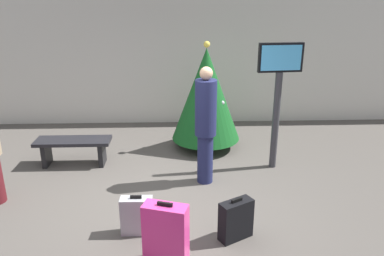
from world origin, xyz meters
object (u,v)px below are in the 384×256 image
object	(u,v)px
suitcase_0	(137,216)
suitcase_4	(236,220)
waiting_bench	(74,146)
holiday_tree	(206,94)
traveller_1	(206,123)
flight_info_kiosk	(278,87)
suitcase_1	(166,236)

from	to	relation	value
suitcase_0	suitcase_4	size ratio (longest dim) A/B	0.96
waiting_bench	suitcase_4	xyz separation A→B (m)	(2.56, -2.27, -0.09)
holiday_tree	suitcase_0	distance (m)	3.14
traveller_1	flight_info_kiosk	bearing A→B (deg)	22.56
waiting_bench	traveller_1	bearing A→B (deg)	-17.88
waiting_bench	suitcase_1	bearing A→B (deg)	-57.95
suitcase_0	suitcase_4	distance (m)	1.25
flight_info_kiosk	traveller_1	distance (m)	1.42
holiday_tree	suitcase_4	distance (m)	3.10
holiday_tree	suitcase_0	size ratio (longest dim) A/B	3.86
flight_info_kiosk	suitcase_4	distance (m)	2.56
suitcase_1	suitcase_4	bearing A→B (deg)	28.25
holiday_tree	suitcase_0	world-z (taller)	holiday_tree
waiting_bench	traveller_1	distance (m)	2.49
holiday_tree	suitcase_1	size ratio (longest dim) A/B	2.60
flight_info_kiosk	suitcase_4	world-z (taller)	flight_info_kiosk
suitcase_1	traveller_1	bearing A→B (deg)	73.78
holiday_tree	flight_info_kiosk	size ratio (longest dim) A/B	0.96
traveller_1	waiting_bench	bearing A→B (deg)	162.12
suitcase_1	suitcase_0	bearing A→B (deg)	122.06
flight_info_kiosk	suitcase_1	bearing A→B (deg)	-125.96
holiday_tree	suitcase_4	bearing A→B (deg)	-86.90
flight_info_kiosk	waiting_bench	xyz separation A→B (m)	(-3.53, 0.22, -1.10)
suitcase_0	suitcase_1	size ratio (longest dim) A/B	0.67
holiday_tree	traveller_1	distance (m)	1.46
suitcase_0	suitcase_4	world-z (taller)	suitcase_4
suitcase_0	waiting_bench	bearing A→B (deg)	122.05
suitcase_0	suitcase_1	xyz separation A→B (m)	(0.39, -0.62, 0.13)
holiday_tree	flight_info_kiosk	distance (m)	1.51
holiday_tree	traveller_1	xyz separation A→B (m)	(-0.11, -1.46, -0.08)
suitcase_0	flight_info_kiosk	bearing A→B (deg)	40.58
traveller_1	suitcase_1	distance (m)	2.16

